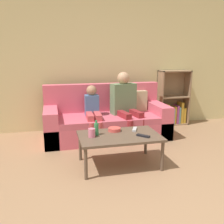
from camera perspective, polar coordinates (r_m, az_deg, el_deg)
ground_plane at (r=2.43m, az=12.29°, el=-22.64°), size 22.00×22.00×0.00m
wall_back at (r=4.78m, az=-2.66°, el=11.84°), size 12.00×0.06×2.60m
couch at (r=4.31m, az=-1.29°, el=-1.93°), size 2.06×0.89×0.89m
bookshelf at (r=5.21m, az=13.60°, el=1.64°), size 0.61×0.28×1.09m
coffee_table at (r=3.18m, az=1.69°, el=-5.90°), size 1.02×0.64×0.41m
person_adult at (r=4.23m, az=3.02°, el=2.63°), size 0.47×0.67×1.11m
person_child at (r=4.08m, az=-4.41°, el=0.37°), size 0.25×0.63×0.90m
cup_near at (r=3.08m, az=-4.66°, el=-4.75°), size 0.09×0.09×0.11m
tv_remote_0 at (r=3.12m, az=7.13°, el=-5.41°), size 0.15×0.16×0.02m
tv_remote_1 at (r=3.37m, az=5.20°, el=-3.93°), size 0.11×0.17×0.02m
snack_bowl at (r=3.31m, az=0.55°, el=-4.00°), size 0.17×0.17×0.05m
bottle at (r=3.15m, az=-3.60°, el=-3.84°), size 0.06×0.06×0.19m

